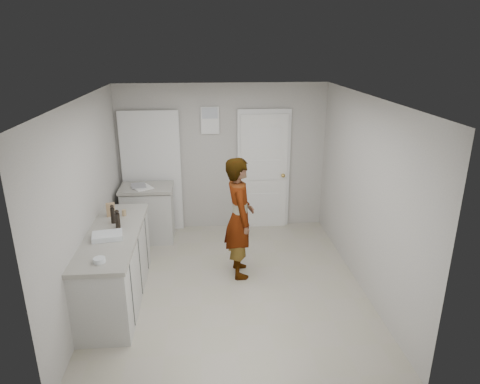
{
  "coord_description": "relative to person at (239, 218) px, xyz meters",
  "views": [
    {
      "loc": [
        -0.29,
        -5.04,
        3.12
      ],
      "look_at": [
        0.16,
        0.4,
        1.2
      ],
      "focal_mm": 32.0,
      "sensor_mm": 36.0,
      "label": 1
    }
  ],
  "objects": [
    {
      "name": "baking_dish",
      "position": [
        -1.62,
        -0.67,
        0.1
      ],
      "size": [
        0.38,
        0.3,
        0.06
      ],
      "rotation": [
        0.0,
        0.0,
        0.18
      ],
      "color": "silver",
      "rests_on": "main_counter"
    },
    {
      "name": "oil_cruet_a",
      "position": [
        -1.55,
        -0.37,
        0.19
      ],
      "size": [
        0.06,
        0.06,
        0.24
      ],
      "color": "black",
      "rests_on": "main_counter"
    },
    {
      "name": "spice_jar",
      "position": [
        -1.54,
        0.02,
        0.12
      ],
      "size": [
        0.05,
        0.05,
        0.08
      ],
      "primitive_type": "cylinder",
      "color": "tan",
      "rests_on": "main_counter"
    },
    {
      "name": "papers",
      "position": [
        -1.46,
        1.19,
        0.08
      ],
      "size": [
        0.4,
        0.43,
        0.01
      ],
      "primitive_type": "cube",
      "rotation": [
        0.0,
        0.0,
        0.55
      ],
      "color": "white",
      "rests_on": "side_counter"
    },
    {
      "name": "person",
      "position": [
        0.0,
        0.0,
        0.0
      ],
      "size": [
        0.46,
        0.65,
        1.7
      ],
      "primitive_type": "imported",
      "rotation": [
        0.0,
        0.0,
        1.65
      ],
      "color": "silver",
      "rests_on": "ground"
    },
    {
      "name": "side_counter",
      "position": [
        -1.4,
        1.23,
        -0.42
      ],
      "size": [
        0.84,
        0.61,
        0.93
      ],
      "color": "silver",
      "rests_on": "ground"
    },
    {
      "name": "egg_bowl",
      "position": [
        -1.58,
        -1.26,
        0.1
      ],
      "size": [
        0.13,
        0.13,
        0.05
      ],
      "color": "silver",
      "rests_on": "main_counter"
    },
    {
      "name": "ground",
      "position": [
        -0.15,
        -0.32,
        -0.85
      ],
      "size": [
        4.0,
        4.0,
        0.0
      ],
      "primitive_type": "plane",
      "color": "#AFAA93",
      "rests_on": "ground"
    },
    {
      "name": "room_shell",
      "position": [
        -0.32,
        1.63,
        0.18
      ],
      "size": [
        4.0,
        4.0,
        4.0
      ],
      "color": "#ABA8A1",
      "rests_on": "ground"
    },
    {
      "name": "cake_mix_box",
      "position": [
        -1.71,
        0.02,
        0.17
      ],
      "size": [
        0.12,
        0.07,
        0.18
      ],
      "primitive_type": "cube",
      "rotation": [
        0.0,
        0.0,
        0.2
      ],
      "color": "#A87754",
      "rests_on": "main_counter"
    },
    {
      "name": "oil_cruet_b",
      "position": [
        -1.64,
        -0.22,
        0.2
      ],
      "size": [
        0.06,
        0.06,
        0.25
      ],
      "color": "black",
      "rests_on": "main_counter"
    },
    {
      "name": "main_counter",
      "position": [
        -1.6,
        -0.52,
        -0.42
      ],
      "size": [
        0.64,
        1.96,
        0.93
      ],
      "color": "silver",
      "rests_on": "ground"
    }
  ]
}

